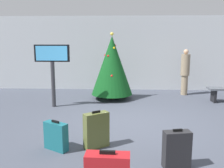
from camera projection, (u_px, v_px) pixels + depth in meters
The scene contains 8 objects.
ground_plane at pixel (133, 122), 5.96m from camera, with size 16.00×16.00×0.00m, color #424754.
back_wall at pixel (129, 53), 9.95m from camera, with size 16.00×0.20×3.02m, color #B7BCC1.
holiday_tree at pixel (112, 65), 8.25m from camera, with size 1.42×1.42×2.30m.
flight_info_kiosk at pixel (52, 63), 7.20m from camera, with size 1.06×0.12×1.90m.
traveller_0 at pixel (185, 71), 8.95m from camera, with size 0.43×0.43×1.71m.
suitcase_0 at pixel (96, 130), 4.50m from camera, with size 0.49×0.41×0.72m.
suitcase_2 at pixel (56, 136), 4.42m from camera, with size 0.49×0.38×0.56m.
suitcase_3 at pixel (177, 150), 3.78m from camera, with size 0.45×0.26×0.64m.
Camera 1 is at (-0.29, -5.72, 1.97)m, focal length 38.45 mm.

